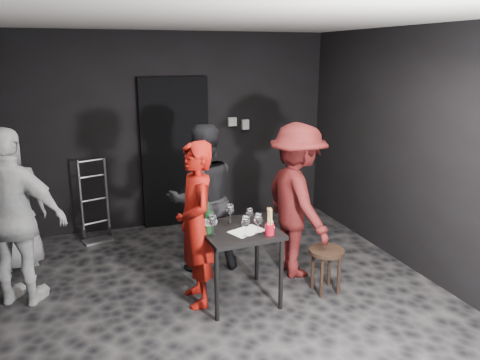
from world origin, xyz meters
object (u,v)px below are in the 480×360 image
object	(u,v)px
bystander_cream	(13,204)
tasting_table	(239,238)
bystander_grey	(8,195)
wine_bottle	(208,221)
stool	(326,258)
man_maroon	(297,191)
server_red	(196,218)
hand_truck	(96,225)
woman_black	(203,190)
breadstick_cup	(270,222)

from	to	relation	value
bystander_cream	tasting_table	bearing A→B (deg)	-172.19
bystander_grey	wine_bottle	xyz separation A→B (m)	(1.89, -1.53, -0.00)
stool	man_maroon	bearing A→B (deg)	102.22
stool	server_red	world-z (taller)	server_red
hand_truck	woman_black	distance (m)	1.87
wine_bottle	breadstick_cup	distance (m)	0.58
tasting_table	bystander_grey	size ratio (longest dim) A/B	0.43
tasting_table	hand_truck	bearing A→B (deg)	121.36
bystander_grey	woman_black	bearing A→B (deg)	144.67
wine_bottle	woman_black	bearing A→B (deg)	78.78
man_maroon	wine_bottle	size ratio (longest dim) A/B	6.17
server_red	wine_bottle	xyz separation A→B (m)	(0.09, -0.10, -0.01)
woman_black	wine_bottle	world-z (taller)	woman_black
tasting_table	wine_bottle	world-z (taller)	wine_bottle
wine_bottle	server_red	bearing A→B (deg)	132.31
wine_bottle	stool	bearing A→B (deg)	-6.74
stool	woman_black	bearing A→B (deg)	137.72
wine_bottle	bystander_grey	bearing A→B (deg)	140.91
stool	bystander_grey	world-z (taller)	bystander_grey
hand_truck	stool	xyz separation A→B (m)	(2.18, -2.25, 0.17)
wine_bottle	man_maroon	bearing A→B (deg)	17.96
tasting_table	stool	world-z (taller)	tasting_table
tasting_table	breadstick_cup	distance (m)	0.40
hand_truck	stool	distance (m)	3.14
stool	bystander_cream	world-z (taller)	bystander_cream
bystander_cream	man_maroon	bearing A→B (deg)	-160.76
stool	breadstick_cup	xyz separation A→B (m)	(-0.67, -0.08, 0.50)
man_maroon	breadstick_cup	xyz separation A→B (m)	(-0.56, -0.58, -0.09)
bystander_grey	breadstick_cup	world-z (taller)	bystander_grey
tasting_table	wine_bottle	size ratio (longest dim) A/B	2.40
server_red	woman_black	world-z (taller)	woman_black
stool	server_red	xyz separation A→B (m)	(-1.30, 0.24, 0.50)
woman_black	man_maroon	world-z (taller)	man_maroon
tasting_table	stool	bearing A→B (deg)	-9.79
tasting_table	bystander_cream	bearing A→B (deg)	162.75
bystander_cream	wine_bottle	world-z (taller)	bystander_cream
woman_black	breadstick_cup	size ratio (longest dim) A/B	6.63
woman_black	bystander_cream	distance (m)	1.90
server_red	wine_bottle	world-z (taller)	server_red
man_maroon	bystander_cream	size ratio (longest dim) A/B	0.94
wine_bottle	breadstick_cup	size ratio (longest dim) A/B	1.11
tasting_table	server_red	world-z (taller)	server_red
server_red	bystander_cream	distance (m)	1.74
bystander_cream	breadstick_cup	world-z (taller)	bystander_cream
tasting_table	woman_black	xyz separation A→B (m)	(-0.15, 0.80, 0.28)
server_red	man_maroon	size ratio (longest dim) A/B	0.91
woman_black	breadstick_cup	world-z (taller)	woman_black
hand_truck	man_maroon	xyz separation A→B (m)	(2.07, -1.75, 0.76)
tasting_table	breadstick_cup	size ratio (longest dim) A/B	2.67
man_maroon	wine_bottle	xyz separation A→B (m)	(-1.10, -0.36, -0.09)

